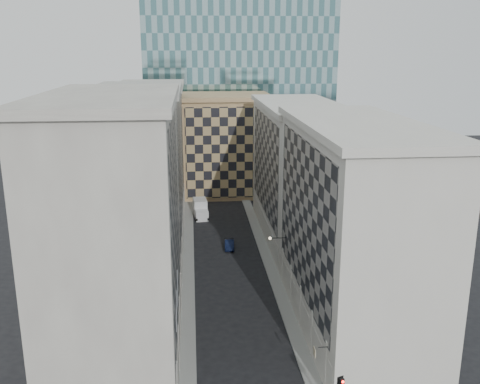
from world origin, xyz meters
TOP-DOWN VIEW (x-y plane):
  - sidewalk_west at (-5.25, 30.00)m, footprint 1.50×100.00m
  - sidewalk_east at (5.25, 30.00)m, footprint 1.50×100.00m
  - bldg_left_a at (-10.88, 11.00)m, footprint 10.80×22.80m
  - bldg_left_b at (-10.88, 33.00)m, footprint 10.80×22.80m
  - bldg_left_c at (-10.88, 55.00)m, footprint 10.80×22.80m
  - bldg_right_a at (10.88, 15.00)m, footprint 10.80×26.80m
  - bldg_right_b at (10.89, 42.00)m, footprint 10.80×28.80m
  - tan_block at (2.00, 67.90)m, footprint 16.80×14.80m
  - church_tower at (0.00, 82.00)m, footprint 7.20×7.20m
  - flagpoles_left at (-5.90, 6.00)m, footprint 0.10×6.33m
  - bracket_lamp at (4.38, 24.00)m, footprint 1.98×0.36m
  - box_truck at (-3.26, 52.16)m, footprint 2.59×5.38m
  - dark_car at (0.47, 37.21)m, footprint 1.52×3.78m
  - shop_sign at (4.96, 4.15)m, footprint 1.13×0.70m

SIDE VIEW (x-z plane):
  - sidewalk_west at x=-5.25m, z-range 0.00..0.15m
  - sidewalk_east at x=5.25m, z-range 0.00..0.15m
  - dark_car at x=0.47m, z-range 0.00..1.22m
  - box_truck at x=-3.26m, z-range -0.18..2.67m
  - shop_sign at x=4.96m, z-range 3.45..4.22m
  - bracket_lamp at x=4.38m, z-range 6.02..6.38m
  - flagpoles_left at x=-5.90m, z-range 6.83..9.17m
  - tan_block at x=2.00m, z-range 0.04..18.84m
  - bldg_right_b at x=10.89m, z-range 0.00..19.70m
  - bldg_right_a at x=10.88m, z-range -0.03..20.67m
  - bldg_left_c at x=-10.88m, z-range -0.02..21.68m
  - bldg_left_b at x=-10.88m, z-range -0.03..22.67m
  - bldg_left_a at x=-10.88m, z-range -0.03..23.67m
  - church_tower at x=0.00m, z-range 1.20..52.70m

